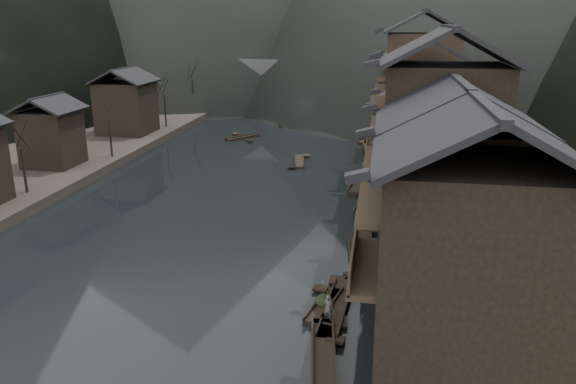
# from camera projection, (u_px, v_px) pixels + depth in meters

# --- Properties ---
(water) EXTENTS (300.00, 300.00, 0.00)m
(water) POSITION_uv_depth(u_px,v_px,m) (146.00, 291.00, 34.19)
(water) COLOR black
(water) RESTS_ON ground
(right_bank) EXTENTS (40.00, 200.00, 1.80)m
(right_bank) POSITION_uv_depth(u_px,v_px,m) (564.00, 152.00, 66.01)
(right_bank) COLOR #2D2823
(right_bank) RESTS_ON ground
(left_bank) EXTENTS (40.00, 200.00, 1.20)m
(left_bank) POSITION_uv_depth(u_px,v_px,m) (24.00, 134.00, 77.27)
(left_bank) COLOR #2D2823
(left_bank) RESTS_ON ground
(stilt_houses) EXTENTS (9.00, 67.60, 16.92)m
(stilt_houses) POSITION_uv_depth(u_px,v_px,m) (426.00, 106.00, 46.95)
(stilt_houses) COLOR black
(stilt_houses) RESTS_ON ground
(left_houses) EXTENTS (8.10, 53.20, 8.73)m
(left_houses) POSITION_uv_depth(u_px,v_px,m) (27.00, 128.00, 54.73)
(left_houses) COLOR black
(left_houses) RESTS_ON left_bank
(bare_trees) EXTENTS (3.82, 73.34, 7.64)m
(bare_trees) POSITION_uv_depth(u_px,v_px,m) (91.00, 113.00, 59.73)
(bare_trees) COLOR black
(bare_trees) RESTS_ON left_bank
(moored_sampans) EXTENTS (3.04, 66.29, 0.47)m
(moored_sampans) POSITION_uv_depth(u_px,v_px,m) (362.00, 187.00, 54.45)
(moored_sampans) COLOR black
(moored_sampans) RESTS_ON water
(midriver_boats) EXTENTS (13.54, 41.93, 0.45)m
(midriver_boats) POSITION_uv_depth(u_px,v_px,m) (274.00, 131.00, 81.41)
(midriver_boats) COLOR black
(midriver_boats) RESTS_ON water
(stone_bridge) EXTENTS (40.00, 6.00, 9.00)m
(stone_bridge) POSITION_uv_depth(u_px,v_px,m) (307.00, 81.00, 100.49)
(stone_bridge) COLOR #4C4C4F
(stone_bridge) RESTS_ON ground
(hero_sampan) EXTENTS (1.96, 4.79, 0.43)m
(hero_sampan) POSITION_uv_depth(u_px,v_px,m) (324.00, 306.00, 32.02)
(hero_sampan) COLOR black
(hero_sampan) RESTS_ON water
(cargo_heap) EXTENTS (1.04, 1.36, 0.62)m
(cargo_heap) POSITION_uv_depth(u_px,v_px,m) (324.00, 295.00, 32.07)
(cargo_heap) COLOR black
(cargo_heap) RESTS_ON hero_sampan
(boatman) EXTENTS (0.66, 0.55, 1.55)m
(boatman) POSITION_uv_depth(u_px,v_px,m) (328.00, 304.00, 30.14)
(boatman) COLOR #5B5C5E
(boatman) RESTS_ON hero_sampan
(bamboo_pole) EXTENTS (0.91, 2.35, 3.52)m
(bamboo_pole) POSITION_uv_depth(u_px,v_px,m) (333.00, 261.00, 29.36)
(bamboo_pole) COLOR #8C7A51
(bamboo_pole) RESTS_ON boatman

